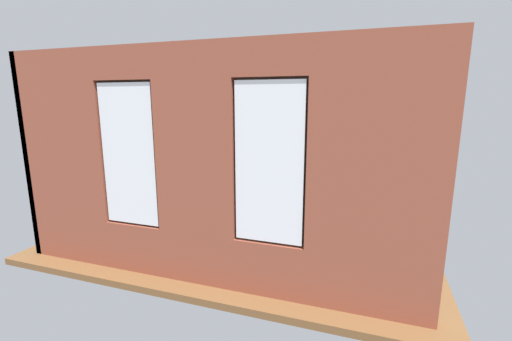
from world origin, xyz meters
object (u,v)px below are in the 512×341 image
potted_plant_foreground_right (203,167)px  candle_jar (273,202)px  coffee_table (269,206)px  potted_plant_corner_near_left (381,177)px  potted_plant_beside_window_right (114,203)px  media_console (147,197)px  cup_ceramic (246,200)px  table_plant_small (261,195)px  papasan_chair (284,182)px  potted_plant_by_left_couch (354,191)px  remote_silver (290,203)px  tv_flatscreen (145,168)px  couch_by_window (221,240)px  couch_left (372,218)px

potted_plant_foreground_right → candle_jar: bearing=140.6°
coffee_table → potted_plant_corner_near_left: 2.95m
coffee_table → potted_plant_foreground_right: 3.22m
candle_jar → potted_plant_corner_near_left: bearing=-132.0°
potted_plant_foreground_right → potted_plant_beside_window_right: bearing=95.7°
media_console → potted_plant_corner_near_left: size_ratio=0.83×
potted_plant_beside_window_right → potted_plant_corner_near_left: potted_plant_corner_near_left is taller
cup_ceramic → potted_plant_foreground_right: 2.97m
table_plant_small → papasan_chair: size_ratio=0.22×
table_plant_small → potted_plant_beside_window_right: (1.92, 1.91, 0.19)m
cup_ceramic → papasan_chair: papasan_chair is taller
papasan_chair → potted_plant_by_left_couch: bearing=166.1°
candle_jar → potted_plant_by_left_couch: (-1.42, -1.48, -0.03)m
media_console → potted_plant_by_left_couch: size_ratio=1.89×
remote_silver → cup_ceramic: bearing=-176.0°
coffee_table → candle_jar: candle_jar is taller
papasan_chair → potted_plant_foreground_right: (2.33, -0.25, 0.16)m
candle_jar → potted_plant_beside_window_right: (2.21, 1.71, 0.26)m
remote_silver → tv_flatscreen: bearing=171.0°
cup_ceramic → tv_flatscreen: 2.41m
remote_silver → potted_plant_by_left_couch: potted_plant_by_left_couch is taller
coffee_table → potted_plant_corner_near_left: bearing=-135.0°
cup_ceramic → coffee_table: bearing=-165.9°
candle_jar → potted_plant_foreground_right: size_ratio=0.12×
media_console → potted_plant_by_left_couch: potted_plant_by_left_couch is taller
media_console → potted_plant_beside_window_right: potted_plant_beside_window_right is taller
couch_by_window → media_console: couch_by_window is taller
candle_jar → papasan_chair: 1.91m
potted_plant_by_left_couch → couch_left: bearing=106.9°
cup_ceramic → potted_plant_by_left_couch: (-1.96, -1.48, -0.01)m
couch_by_window → couch_left: bearing=-140.4°
remote_silver → tv_flatscreen: (3.19, 0.16, 0.52)m
table_plant_small → potted_plant_by_left_couch: table_plant_small is taller
cup_ceramic → media_console: bearing=-1.8°
potted_plant_beside_window_right → papasan_chair: bearing=-118.4°
potted_plant_foreground_right → papasan_chair: bearing=174.0°
remote_silver → couch_left: bearing=-14.8°
couch_by_window → cup_ceramic: couch_by_window is taller
couch_left → potted_plant_by_left_couch: couch_left is taller
cup_ceramic → remote_silver: 0.87m
cup_ceramic → table_plant_small: (-0.25, -0.20, 0.09)m
candle_jar → media_console: (2.90, -0.07, -0.20)m
tv_flatscreen → cup_ceramic: bearing=178.2°
table_plant_small → candle_jar: bearing=145.3°
couch_by_window → candle_jar: size_ratio=13.95×
remote_silver → potted_plant_corner_near_left: potted_plant_corner_near_left is taller
remote_silver → media_console: media_console is taller
remote_silver → potted_plant_corner_near_left: 2.59m
potted_plant_by_left_couch → coffee_table: bearing=41.8°
tv_flatscreen → potted_plant_beside_window_right: size_ratio=0.79×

